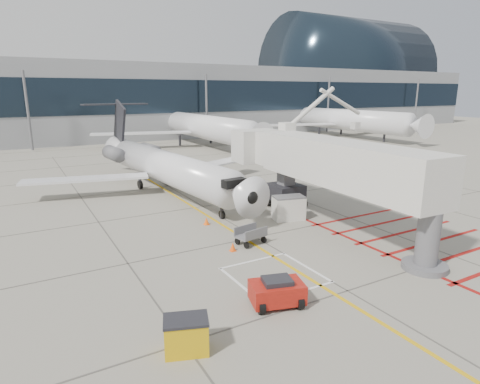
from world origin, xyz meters
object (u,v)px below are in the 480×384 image
jet_bridge (341,172)px  spill_bin (186,335)px  pushback_tug (277,291)px  regional_jet (177,153)px

jet_bridge → spill_bin: (-13.47, -6.93, -3.26)m
jet_bridge → spill_bin: bearing=-150.7°
jet_bridge → pushback_tug: size_ratio=8.76×
pushback_tug → spill_bin: pushback_tug is taller
regional_jet → jet_bridge: bearing=-69.9°
jet_bridge → pushback_tug: 11.16m
regional_jet → spill_bin: (-7.36, -19.88, -3.26)m
jet_bridge → spill_bin: jet_bridge is taller
regional_jet → spill_bin: regional_jet is taller
jet_bridge → pushback_tug: (-8.91, -5.87, -3.26)m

